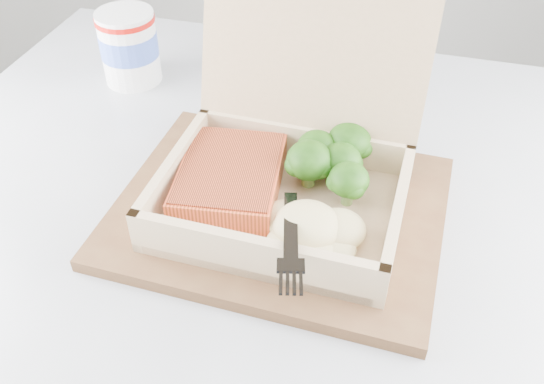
# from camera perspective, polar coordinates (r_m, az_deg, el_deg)

# --- Properties ---
(cafe_table) EXTENTS (1.03, 1.03, 0.76)m
(cafe_table) POSITION_cam_1_polar(r_m,az_deg,el_deg) (0.75, -1.05, -15.32)
(cafe_table) COLOR black
(cafe_table) RESTS_ON floor
(serving_tray) EXTENTS (0.38, 0.32, 0.01)m
(serving_tray) POSITION_cam_1_polar(r_m,az_deg,el_deg) (0.62, 0.71, -1.76)
(serving_tray) COLOR brown
(serving_tray) RESTS_ON cafe_table
(takeout_container) EXTENTS (0.28, 0.28, 0.22)m
(takeout_container) POSITION_cam_1_polar(r_m,az_deg,el_deg) (0.61, 1.96, 4.22)
(takeout_container) COLOR tan
(takeout_container) RESTS_ON serving_tray
(salmon_fillet) EXTENTS (0.11, 0.14, 0.03)m
(salmon_fillet) POSITION_cam_1_polar(r_m,az_deg,el_deg) (0.62, -3.97, 1.34)
(salmon_fillet) COLOR #FF5F31
(salmon_fillet) RESTS_ON takeout_container
(broccoli_pile) EXTENTS (0.11, 0.11, 0.04)m
(broccoli_pile) POSITION_cam_1_polar(r_m,az_deg,el_deg) (0.62, 6.45, 2.39)
(broccoli_pile) COLOR #2E6C18
(broccoli_pile) RESTS_ON takeout_container
(mashed_potatoes) EXTENTS (0.10, 0.09, 0.04)m
(mashed_potatoes) POSITION_cam_1_polar(r_m,az_deg,el_deg) (0.56, 3.30, -3.22)
(mashed_potatoes) COLOR #CEBF85
(mashed_potatoes) RESTS_ON takeout_container
(plastic_fork) EXTENTS (0.03, 0.16, 0.03)m
(plastic_fork) POSITION_cam_1_polar(r_m,az_deg,el_deg) (0.56, 1.78, -1.50)
(plastic_fork) COLOR black
(plastic_fork) RESTS_ON mashed_potatoes
(paper_cup) EXTENTS (0.08, 0.08, 0.10)m
(paper_cup) POSITION_cam_1_polar(r_m,az_deg,el_deg) (0.85, -13.33, 13.32)
(paper_cup) COLOR white
(paper_cup) RESTS_ON cafe_table
(receipt) EXTENTS (0.10, 0.15, 0.00)m
(receipt) POSITION_cam_1_polar(r_m,az_deg,el_deg) (0.75, 2.68, 6.18)
(receipt) COLOR white
(receipt) RESTS_ON cafe_table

